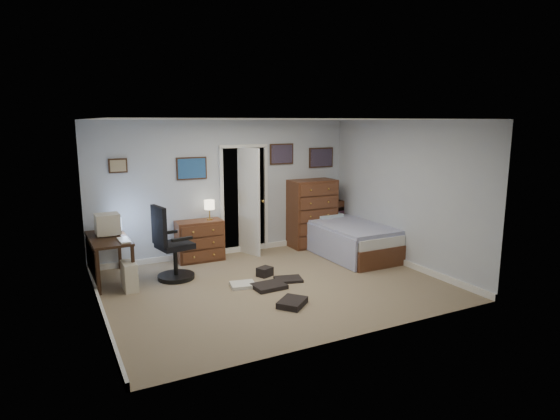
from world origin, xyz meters
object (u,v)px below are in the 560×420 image
(computer_desk, at_px, (103,248))
(low_dresser, at_px, (200,241))
(tall_dresser, at_px, (312,213))
(bed, at_px, (348,239))
(office_chair, at_px, (171,251))

(computer_desk, height_order, low_dresser, low_dresser)
(computer_desk, height_order, tall_dresser, tall_dresser)
(computer_desk, distance_m, tall_dresser, 4.02)
(bed, bearing_deg, office_chair, 177.81)
(office_chair, xyz_separation_m, tall_dresser, (3.04, 0.79, 0.20))
(computer_desk, relative_size, office_chair, 1.03)
(office_chair, distance_m, tall_dresser, 3.14)
(office_chair, xyz_separation_m, low_dresser, (0.72, 0.81, -0.10))
(office_chair, bearing_deg, computer_desk, 148.09)
(low_dresser, xyz_separation_m, bed, (2.59, -0.91, -0.06))
(computer_desk, bearing_deg, low_dresser, 13.17)
(office_chair, height_order, low_dresser, office_chair)
(low_dresser, bearing_deg, office_chair, -129.87)
(low_dresser, height_order, tall_dresser, tall_dresser)
(office_chair, xyz_separation_m, bed, (3.31, -0.10, -0.15))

